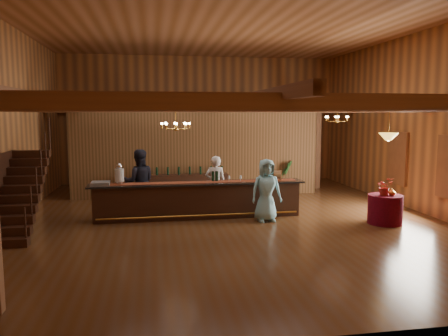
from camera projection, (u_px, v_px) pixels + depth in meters
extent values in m
plane|color=#533017|center=(227.00, 218.00, 12.74)|extent=(14.00, 14.00, 0.00)
plane|color=#B2744C|center=(227.00, 23.00, 12.07)|extent=(14.00, 14.00, 0.00)
cube|color=#B37138|center=(200.00, 120.00, 19.26)|extent=(12.00, 0.10, 5.50)
cube|color=#B37138|center=(320.00, 134.00, 5.55)|extent=(12.00, 0.10, 5.50)
cube|color=#B37138|center=(2.00, 124.00, 11.44)|extent=(0.10, 14.00, 5.50)
cube|color=#B37138|center=(420.00, 122.00, 13.37)|extent=(0.10, 14.00, 5.50)
cube|color=brown|center=(285.00, 102.00, 6.97)|extent=(11.90, 0.20, 0.28)
cube|color=brown|center=(251.00, 105.00, 9.41)|extent=(11.90, 0.20, 0.28)
cube|color=brown|center=(230.00, 107.00, 11.86)|extent=(11.90, 0.20, 0.28)
cube|color=brown|center=(217.00, 108.00, 14.31)|extent=(11.90, 0.20, 0.28)
cube|color=brown|center=(207.00, 109.00, 16.76)|extent=(11.90, 0.20, 0.28)
cube|color=brown|center=(201.00, 110.00, 19.01)|extent=(11.90, 0.20, 0.28)
cube|color=brown|center=(61.00, 101.00, 11.61)|extent=(0.18, 13.90, 0.22)
cube|color=brown|center=(227.00, 102.00, 12.33)|extent=(0.18, 13.90, 0.22)
cube|color=brown|center=(375.00, 103.00, 13.06)|extent=(0.18, 13.90, 0.22)
cube|color=brown|center=(88.00, 152.00, 16.23)|extent=(0.20, 0.20, 3.20)
cube|color=brown|center=(318.00, 149.00, 17.68)|extent=(0.20, 0.20, 3.20)
cube|color=brown|center=(197.00, 154.00, 15.90)|extent=(9.00, 0.18, 3.10)
cube|color=white|center=(398.00, 158.00, 14.49)|extent=(0.12, 1.05, 1.75)
cube|color=#331B11|center=(5.00, 243.00, 9.89)|extent=(1.00, 0.28, 0.20)
cube|color=#331B11|center=(9.00, 231.00, 10.14)|extent=(1.00, 0.28, 0.20)
cube|color=#331B11|center=(12.00, 220.00, 10.39)|extent=(1.00, 0.28, 0.20)
cube|color=#331B11|center=(15.00, 209.00, 10.64)|extent=(1.00, 0.28, 0.20)
cube|color=#331B11|center=(18.00, 199.00, 10.89)|extent=(1.00, 0.28, 0.20)
cube|color=#331B11|center=(21.00, 189.00, 11.14)|extent=(1.00, 0.28, 0.20)
cube|color=#331B11|center=(24.00, 180.00, 11.39)|extent=(1.00, 0.28, 0.20)
cube|color=#331B11|center=(26.00, 171.00, 11.64)|extent=(1.00, 0.28, 0.20)
cube|color=#331B11|center=(29.00, 162.00, 11.89)|extent=(1.00, 0.28, 0.20)
cube|color=#331B11|center=(31.00, 154.00, 12.14)|extent=(1.00, 0.28, 0.20)
cube|color=#331B11|center=(228.00, 173.00, 18.22)|extent=(1.20, 0.60, 1.10)
cube|color=brown|center=(156.00, 176.00, 17.75)|extent=(1.00, 0.60, 1.00)
cube|color=#331B11|center=(198.00, 201.00, 12.71)|extent=(5.93, 0.70, 0.99)
cube|color=black|center=(198.00, 183.00, 12.64)|extent=(6.23, 0.83, 0.05)
cube|color=maroon|center=(198.00, 182.00, 12.64)|extent=(5.83, 0.45, 0.01)
cylinder|color=gold|center=(200.00, 215.00, 12.36)|extent=(5.73, 0.11, 0.05)
cylinder|color=silver|center=(120.00, 183.00, 12.30)|extent=(0.18, 0.18, 0.08)
cylinder|color=silver|center=(119.00, 175.00, 12.28)|extent=(0.26, 0.26, 0.36)
sphere|color=silver|center=(119.00, 166.00, 12.25)|extent=(0.18, 0.18, 0.18)
cube|color=gray|center=(100.00, 184.00, 12.12)|extent=(0.50, 0.50, 0.10)
cube|color=brown|center=(271.00, 176.00, 12.95)|extent=(0.06, 0.06, 0.30)
cube|color=brown|center=(281.00, 175.00, 12.99)|extent=(0.06, 0.06, 0.30)
cylinder|color=brown|center=(276.00, 175.00, 12.97)|extent=(0.24, 0.24, 0.24)
cylinder|color=black|center=(213.00, 176.00, 12.82)|extent=(0.07, 0.07, 0.30)
cylinder|color=black|center=(216.00, 176.00, 12.83)|extent=(0.07, 0.07, 0.30)
cylinder|color=black|center=(217.00, 176.00, 12.84)|extent=(0.07, 0.07, 0.30)
cube|color=#331B11|center=(184.00, 187.00, 15.54)|extent=(3.11, 0.56, 0.87)
cylinder|color=maroon|center=(385.00, 209.00, 12.00)|extent=(0.93, 0.93, 0.80)
cylinder|color=gold|center=(176.00, 118.00, 12.07)|extent=(0.02, 0.02, 0.61)
sphere|color=gold|center=(176.00, 129.00, 12.10)|extent=(0.12, 0.12, 0.12)
torus|color=gold|center=(176.00, 125.00, 12.09)|extent=(0.80, 0.80, 0.04)
cylinder|color=gold|center=(337.00, 115.00, 14.53)|extent=(0.02, 0.02, 0.44)
sphere|color=gold|center=(337.00, 121.00, 14.56)|extent=(0.12, 0.12, 0.12)
torus|color=gold|center=(337.00, 118.00, 14.55)|extent=(0.80, 0.80, 0.04)
cylinder|color=gold|center=(389.00, 122.00, 11.70)|extent=(0.02, 0.02, 0.80)
cone|color=gold|center=(388.00, 137.00, 11.75)|extent=(0.52, 0.52, 0.20)
imported|color=white|center=(215.00, 184.00, 13.40)|extent=(0.68, 0.49, 1.74)
imported|color=#1D1F2E|center=(139.00, 182.00, 13.12)|extent=(1.00, 0.81, 1.96)
imported|color=#8ED7EA|center=(266.00, 190.00, 12.23)|extent=(0.89, 0.61, 1.76)
imported|color=#234F1E|center=(284.00, 177.00, 16.40)|extent=(0.88, 0.81, 1.28)
imported|color=#AA2920|center=(385.00, 187.00, 11.86)|extent=(0.48, 0.43, 0.49)
imported|color=gold|center=(392.00, 190.00, 11.83)|extent=(0.17, 0.17, 0.32)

